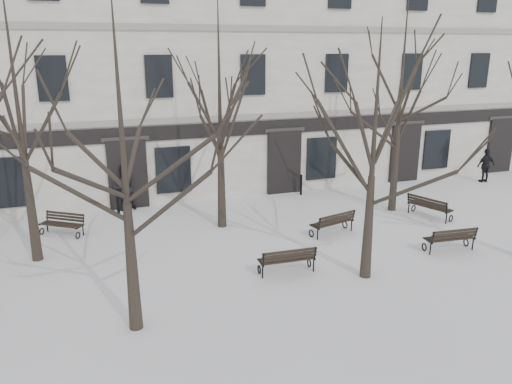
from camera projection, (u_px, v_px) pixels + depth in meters
name	position (u px, v px, depth m)	size (l,w,h in m)	color
ground	(275.00, 273.00, 14.99)	(100.00, 100.00, 0.00)	white
building	(184.00, 68.00, 25.21)	(40.40, 10.20, 11.40)	silver
tree_1	(122.00, 135.00, 10.78)	(5.28, 5.28, 7.55)	black
tree_2	(375.00, 123.00, 13.53)	(5.11, 5.11, 7.30)	black
tree_4	(16.00, 92.00, 14.48)	(5.93, 5.93, 8.47)	black
tree_5	(219.00, 87.00, 17.48)	(5.81, 5.81, 8.30)	black
tree_6	(402.00, 80.00, 19.33)	(5.96, 5.96, 8.52)	black
bench_1	(287.00, 259.00, 14.86)	(1.73, 0.69, 0.86)	black
bench_2	(451.00, 238.00, 16.51)	(1.74, 0.75, 0.85)	black
bench_3	(63.00, 223.00, 17.97)	(1.62, 1.37, 0.80)	black
bench_4	(333.00, 222.00, 17.98)	(1.80, 1.03, 0.86)	black
bench_5	(429.00, 206.00, 19.75)	(1.21, 1.85, 0.89)	black
bollard_a	(118.00, 202.00, 19.95)	(0.14, 0.14, 1.11)	black
bollard_b	(301.00, 184.00, 22.82)	(0.12, 0.12, 0.96)	black
pedestrian_b	(126.00, 210.00, 20.84)	(0.94, 0.73, 1.92)	black
pedestrian_c	(484.00, 182.00, 25.12)	(1.00, 0.41, 1.70)	black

